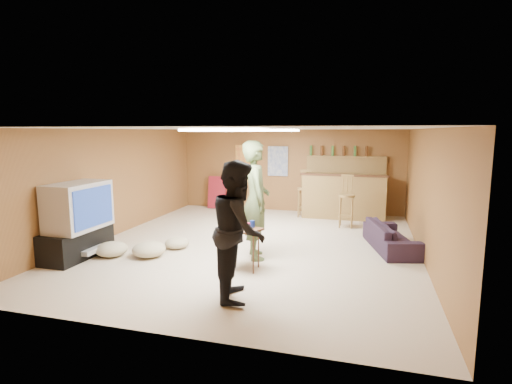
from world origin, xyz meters
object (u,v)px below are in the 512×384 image
(person_black, at_px, (238,230))
(sofa, at_px, (391,236))
(tv_body, at_px, (78,206))
(person_olive, at_px, (256,200))
(tray_table, at_px, (244,249))
(bar_counter, at_px, (344,196))

(person_black, height_order, sofa, person_black)
(tv_body, bearing_deg, person_olive, 15.82)
(tv_body, relative_size, sofa, 0.67)
(tv_body, height_order, tray_table, tv_body)
(tv_body, bearing_deg, bar_counter, 47.00)
(tv_body, xyz_separation_m, bar_counter, (4.15, 4.45, -0.35))
(tv_body, distance_m, bar_counter, 6.09)
(bar_counter, relative_size, person_olive, 1.00)
(tv_body, relative_size, person_black, 0.61)
(sofa, bearing_deg, tray_table, 113.32)
(person_olive, bearing_deg, tv_body, 81.05)
(sofa, bearing_deg, person_olive, 102.07)
(tray_table, bearing_deg, person_black, -76.12)
(bar_counter, bearing_deg, tray_table, -106.63)
(tv_body, height_order, bar_counter, tv_body)
(person_black, distance_m, sofa, 3.50)
(person_olive, height_order, person_black, person_olive)
(person_olive, relative_size, sofa, 1.21)
(person_olive, xyz_separation_m, person_black, (0.23, -1.64, -0.10))
(bar_counter, bearing_deg, person_olive, -109.14)
(sofa, distance_m, tray_table, 2.89)
(person_olive, bearing_deg, person_black, 163.34)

